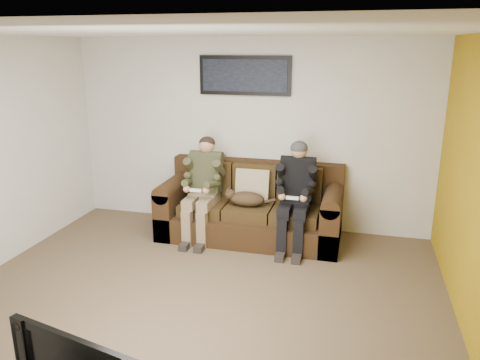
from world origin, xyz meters
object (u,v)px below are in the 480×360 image
(person_right, at_px, (296,189))
(framed_poster, at_px, (245,75))
(sofa, at_px, (252,209))
(cat, at_px, (245,198))
(person_left, at_px, (203,182))

(person_right, xyz_separation_m, framed_poster, (-0.81, 0.58, 1.34))
(sofa, distance_m, framed_poster, 1.79)
(cat, relative_size, framed_poster, 0.53)
(cat, bearing_deg, sofa, 77.61)
(sofa, distance_m, cat, 0.29)
(person_left, relative_size, cat, 2.02)
(cat, bearing_deg, person_right, -0.47)
(sofa, xyz_separation_m, person_right, (0.61, -0.20, 0.39))
(framed_poster, bearing_deg, person_right, -35.56)
(person_left, xyz_separation_m, framed_poster, (0.41, 0.58, 1.34))
(sofa, bearing_deg, cat, -102.39)
(sofa, relative_size, person_right, 1.77)
(cat, xyz_separation_m, framed_poster, (-0.16, 0.57, 1.53))
(person_right, relative_size, cat, 2.03)
(person_left, bearing_deg, person_right, 0.02)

